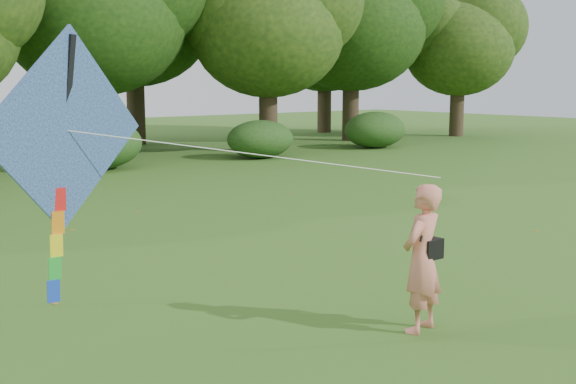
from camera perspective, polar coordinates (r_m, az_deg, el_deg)
ground at (r=10.58m, az=10.54°, el=-8.93°), size 100.00×100.00×0.00m
man_kite_flyer at (r=9.36m, az=10.54°, el=-5.18°), size 0.79×0.62×1.91m
crossbody_bag at (r=9.40m, az=11.17°, el=-4.35°), size 0.43×0.20×0.73m
flying_kite at (r=8.38m, az=-17.11°, el=4.35°), size 5.18×2.34×3.08m
tree_line at (r=30.96m, az=-21.50°, el=12.69°), size 54.70×15.30×9.48m
fallen_leaves at (r=14.71m, az=-5.67°, el=-3.75°), size 10.42×14.29×0.01m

